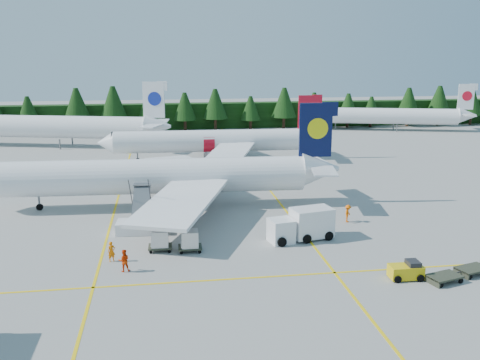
{
  "coord_description": "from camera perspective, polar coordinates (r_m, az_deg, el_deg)",
  "views": [
    {
      "loc": [
        -8.12,
        -46.61,
        18.45
      ],
      "look_at": [
        0.79,
        13.94,
        3.5
      ],
      "focal_mm": 40.0,
      "sensor_mm": 36.0,
      "label": 1
    }
  ],
  "objects": [
    {
      "name": "treeline_hedge",
      "position": [
        129.79,
        -4.76,
        6.84
      ],
      "size": [
        220.0,
        4.0,
        6.0
      ],
      "primitive_type": "cube",
      "color": "black",
      "rests_on": "ground"
    },
    {
      "name": "taxi_stripe_cross",
      "position": [
        45.34,
        2.73,
        -10.3
      ],
      "size": [
        80.0,
        0.25,
        0.01
      ],
      "primitive_type": "cube",
      "color": "yellow",
      "rests_on": "ground"
    },
    {
      "name": "airliner_navy",
      "position": [
        64.53,
        -9.72,
        0.31
      ],
      "size": [
        42.28,
        34.75,
        12.29
      ],
      "rotation": [
        0.0,
        0.0,
        -0.04
      ],
      "color": "white",
      "rests_on": "ground"
    },
    {
      "name": "uld_pair",
      "position": [
        50.79,
        -6.96,
        -6.31
      ],
      "size": [
        5.02,
        2.31,
        1.69
      ],
      "rotation": [
        0.0,
        0.0,
        -0.02
      ],
      "color": "#363A2A",
      "rests_on": "ground"
    },
    {
      "name": "crew_b",
      "position": [
        47.07,
        -12.27,
        -8.39
      ],
      "size": [
        1.02,
        0.84,
        1.96
      ],
      "primitive_type": "imported",
      "rotation": [
        0.0,
        0.0,
        3.24
      ],
      "color": "#E73504",
      "rests_on": "ground"
    },
    {
      "name": "airliner_far_left",
      "position": [
        110.86,
        -19.76,
        5.42
      ],
      "size": [
        42.62,
        14.42,
        12.65
      ],
      "rotation": [
        0.0,
        0.0,
        -0.26
      ],
      "color": "white",
      "rests_on": "ground"
    },
    {
      "name": "airstairs",
      "position": [
        56.74,
        -10.63,
        -4.52
      ],
      "size": [
        4.85,
        6.58,
        4.21
      ],
      "rotation": [
        0.0,
        0.0,
        -0.07
      ],
      "color": "white",
      "rests_on": "ground"
    },
    {
      "name": "baggage_tug",
      "position": [
        46.81,
        17.35,
        -9.2
      ],
      "size": [
        2.75,
        1.54,
        1.45
      ],
      "rotation": [
        0.0,
        0.0,
        -0.03
      ],
      "color": "gold",
      "rests_on": "ground"
    },
    {
      "name": "airliner_far_right",
      "position": [
        130.39,
        15.02,
        6.64
      ],
      "size": [
        36.64,
        12.4,
        10.88
      ],
      "rotation": [
        0.0,
        0.0,
        -0.26
      ],
      "color": "white",
      "rests_on": "ground"
    },
    {
      "name": "crew_c",
      "position": [
        59.88,
        11.43,
        -3.53
      ],
      "size": [
        0.9,
        0.97,
        1.94
      ],
      "primitive_type": "imported",
      "rotation": [
        0.0,
        0.0,
        0.97
      ],
      "color": "#FF6205",
      "rests_on": "ground"
    },
    {
      "name": "service_truck",
      "position": [
        53.56,
        6.52,
        -4.77
      ],
      "size": [
        6.79,
        3.61,
        3.11
      ],
      "rotation": [
        0.0,
        0.0,
        0.21
      ],
      "color": "white",
      "rests_on": "ground"
    },
    {
      "name": "crew_a",
      "position": [
        49.44,
        -13.55,
        -7.44
      ],
      "size": [
        0.8,
        0.68,
        1.85
      ],
      "primitive_type": "imported",
      "rotation": [
        0.0,
        0.0,
        0.43
      ],
      "color": "orange",
      "rests_on": "ground"
    },
    {
      "name": "taxi_stripe_b",
      "position": [
        70.55,
        3.48,
        -1.46
      ],
      "size": [
        0.25,
        120.0,
        0.01
      ],
      "primitive_type": "cube",
      "color": "yellow",
      "rests_on": "ground"
    },
    {
      "name": "ground",
      "position": [
        50.78,
        1.42,
        -7.58
      ],
      "size": [
        320.0,
        320.0,
        0.0
      ],
      "primitive_type": "plane",
      "color": "gray",
      "rests_on": "ground"
    },
    {
      "name": "airliner_red",
      "position": [
        91.29,
        -3.76,
        4.13
      ],
      "size": [
        37.5,
        30.85,
        10.9
      ],
      "rotation": [
        0.0,
        0.0,
        -0.03
      ],
      "color": "white",
      "rests_on": "ground"
    },
    {
      "name": "taxi_stripe_a",
      "position": [
        69.37,
        -12.93,
        -2.05
      ],
      "size": [
        0.25,
        120.0,
        0.01
      ],
      "primitive_type": "cube",
      "color": "yellow",
      "rests_on": "ground"
    }
  ]
}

